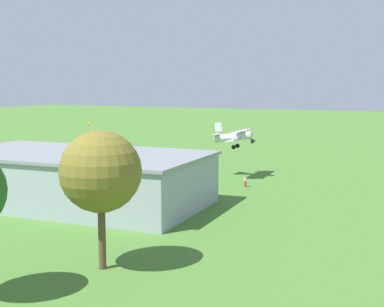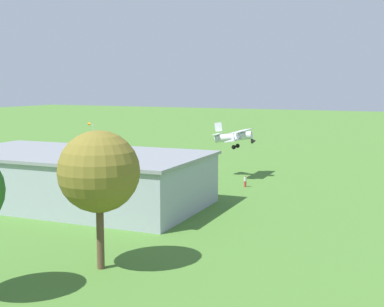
% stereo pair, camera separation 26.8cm
% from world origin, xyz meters
% --- Properties ---
extents(ground_plane, '(400.00, 400.00, 0.00)m').
position_xyz_m(ground_plane, '(0.00, 0.00, 0.00)').
color(ground_plane, '#47752D').
extents(hangar, '(30.82, 17.58, 6.01)m').
position_xyz_m(hangar, '(0.65, 31.84, 3.01)').
color(hangar, '#99A3AD').
rests_on(hangar, ground_plane).
extents(biplane, '(6.60, 7.83, 3.88)m').
position_xyz_m(biplane, '(-9.52, 7.05, 6.05)').
color(biplane, silver).
extents(car_blue, '(2.06, 4.26, 1.57)m').
position_xyz_m(car_blue, '(15.70, 18.74, 0.82)').
color(car_blue, '#23389E').
rests_on(car_blue, ground_plane).
extents(car_black, '(2.13, 4.34, 1.61)m').
position_xyz_m(car_black, '(22.55, 17.79, 0.84)').
color(car_black, black).
rests_on(car_black, ground_plane).
extents(person_watching_takeoff, '(0.43, 0.43, 1.70)m').
position_xyz_m(person_watching_takeoff, '(-4.91, 15.79, 0.85)').
color(person_watching_takeoff, '#B23333').
rests_on(person_watching_takeoff, ground_plane).
extents(person_at_fence_line, '(0.48, 0.48, 1.78)m').
position_xyz_m(person_at_fence_line, '(13.45, 13.72, 0.89)').
color(person_at_fence_line, '#72338C').
rests_on(person_at_fence_line, ground_plane).
extents(person_beside_truck, '(0.39, 0.39, 1.55)m').
position_xyz_m(person_beside_truck, '(-13.61, 13.77, 0.76)').
color(person_beside_truck, '#B23333').
rests_on(person_beside_truck, ground_plane).
extents(tree_behind_hangar_left, '(6.10, 6.10, 10.47)m').
position_xyz_m(tree_behind_hangar_left, '(-14.83, 48.79, 7.38)').
color(tree_behind_hangar_left, brown).
rests_on(tree_behind_hangar_left, ground_plane).
extents(windsock, '(1.46, 1.28, 6.21)m').
position_xyz_m(windsock, '(25.87, -5.54, 5.46)').
color(windsock, silver).
rests_on(windsock, ground_plane).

